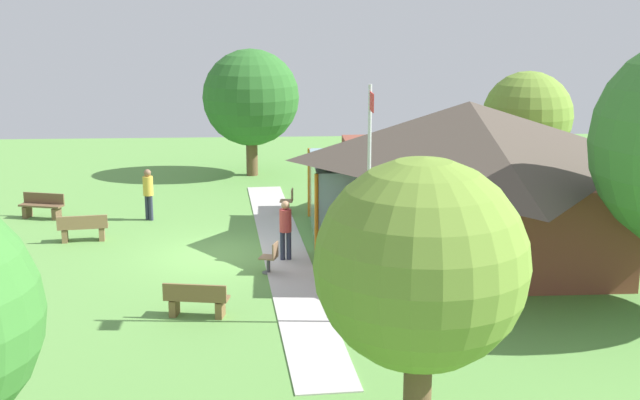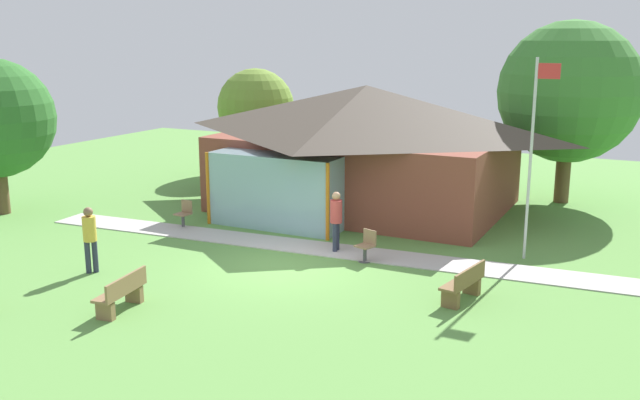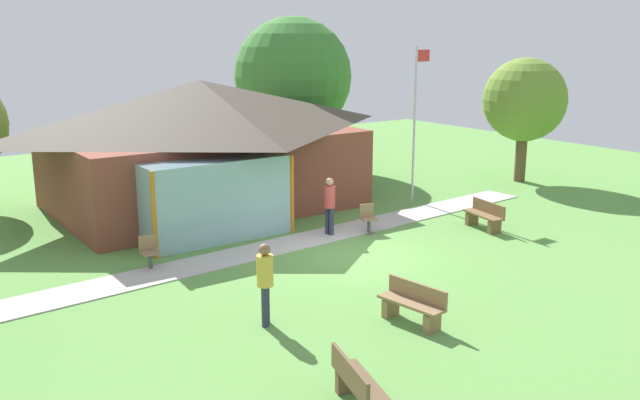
{
  "view_description": "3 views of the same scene",
  "coord_description": "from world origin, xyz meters",
  "views": [
    {
      "loc": [
        23.58,
        1.39,
        7.17
      ],
      "look_at": [
        -0.91,
        2.88,
        1.39
      ],
      "focal_mm": 47.33,
      "sensor_mm": 36.0,
      "label": 1
    },
    {
      "loc": [
        8.79,
        -15.47,
        5.94
      ],
      "look_at": [
        -0.06,
        2.14,
        1.36
      ],
      "focal_mm": 39.31,
      "sensor_mm": 36.0,
      "label": 2
    },
    {
      "loc": [
        -10.89,
        -14.1,
        5.82
      ],
      "look_at": [
        0.19,
        1.69,
        1.16
      ],
      "focal_mm": 38.64,
      "sensor_mm": 36.0,
      "label": 3
    }
  ],
  "objects": [
    {
      "name": "footpath",
      "position": [
        0.0,
        1.8,
        0.01
      ],
      "size": [
        18.26,
        2.6,
        0.03
      ],
      "primitive_type": "cube",
      "rotation": [
        0.0,
        0.0,
        0.07
      ],
      "color": "#BCB7B2",
      "rests_on": "ground_plane"
    },
    {
      "name": "ground_plane",
      "position": [
        0.0,
        0.0,
        0.0
      ],
      "size": [
        44.0,
        44.0,
        0.0
      ],
      "primitive_type": "plane",
      "color": "#609947"
    },
    {
      "name": "bench_front_center",
      "position": [
        -1.72,
        -4.36,
        0.4
      ],
      "size": [
        0.64,
        1.55,
        0.84
      ],
      "rotation": [
        0.0,
        0.0,
        1.71
      ],
      "color": "olive",
      "rests_on": "ground_plane"
    },
    {
      "name": "tree_behind_pavilion_right",
      "position": [
        5.42,
        11.15,
        4.04
      ],
      "size": [
        5.07,
        5.07,
        6.59
      ],
      "color": "brown",
      "rests_on": "ground_plane"
    },
    {
      "name": "pavilion",
      "position": [
        -0.88,
        7.12,
        2.25
      ],
      "size": [
        10.6,
        8.46,
        4.33
      ],
      "color": "brown",
      "rests_on": "ground_plane"
    },
    {
      "name": "visitor_strolling_lawn",
      "position": [
        -4.24,
        -2.69,
        1.02
      ],
      "size": [
        0.34,
        0.34,
        1.74
      ],
      "rotation": [
        0.0,
        0.0,
        4.01
      ],
      "color": "#2D3347",
      "rests_on": "ground_plane"
    },
    {
      "name": "bench_mid_right",
      "position": [
        4.9,
        -0.36,
        0.4
      ],
      "size": [
        0.7,
        1.55,
        0.84
      ],
      "rotation": [
        0.0,
        0.0,
        1.39
      ],
      "color": "brown",
      "rests_on": "ground_plane"
    },
    {
      "name": "bench_front_left",
      "position": [
        -4.73,
        -6.35,
        0.4
      ],
      "size": [
        0.84,
        1.56,
        0.84
      ],
      "rotation": [
        0.0,
        0.0,
        4.43
      ],
      "color": "brown",
      "rests_on": "ground_plane"
    },
    {
      "name": "tree_east_hedge",
      "position": [
        11.49,
        3.66,
        3.27
      ],
      "size": [
        3.29,
        3.29,
        4.94
      ],
      "color": "brown",
      "rests_on": "ground_plane"
    },
    {
      "name": "patio_chair_lawn_spare",
      "position": [
        1.74,
        1.38,
        0.42
      ],
      "size": [
        0.55,
        0.55,
        0.86
      ],
      "rotation": [
        0.0,
        0.0,
        2.83
      ],
      "color": "#8C6B4C",
      "rests_on": "ground_plane"
    },
    {
      "name": "visitor_on_path",
      "position": [
        0.62,
        1.81,
        1.02
      ],
      "size": [
        0.34,
        0.34,
        1.74
      ],
      "rotation": [
        0.0,
        0.0,
        1.68
      ],
      "color": "#2D3347",
      "rests_on": "ground_plane"
    },
    {
      "name": "flagpole",
      "position": [
        5.57,
        3.57,
        3.01
      ],
      "size": [
        0.64,
        0.08,
        5.45
      ],
      "color": "silver",
      "rests_on": "ground_plane"
    },
    {
      "name": "patio_chair_west",
      "position": [
        -4.88,
        2.01,
        0.42
      ],
      "size": [
        0.49,
        0.49,
        0.86
      ],
      "rotation": [
        0.0,
        0.0,
        3.03
      ],
      "color": "#8C6B4C",
      "rests_on": "ground_plane"
    }
  ]
}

